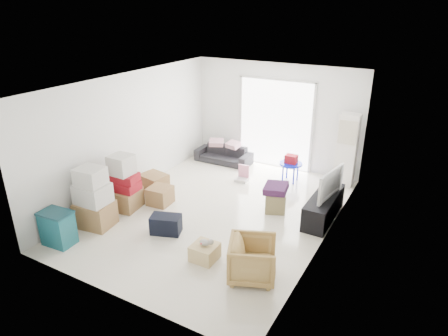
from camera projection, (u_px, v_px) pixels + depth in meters
room_shell at (217, 151)px, 7.86m from camera, size 4.98×6.48×3.18m
sliding_door at (275, 120)px, 10.30m from camera, size 2.10×0.04×2.33m
ac_tower at (347, 150)px, 9.30m from camera, size 0.45×0.30×1.75m
tv_console at (324, 207)px, 8.04m from camera, size 0.45×1.51×0.50m
television at (325, 193)px, 7.92m from camera, size 0.73×1.08×0.13m
sofa at (224, 152)px, 10.85m from camera, size 1.56×0.49×0.61m
pillow_left at (216, 138)px, 10.79m from camera, size 0.45×0.42×0.12m
pillow_right at (233, 140)px, 10.61m from camera, size 0.37×0.32×0.11m
armchair at (253, 258)px, 6.25m from camera, size 0.90×0.92×0.74m
storage_bins at (58, 228)px, 7.15m from camera, size 0.59×0.44×0.65m
box_stack_a at (94, 200)px, 7.67m from camera, size 0.74×0.64×1.22m
box_stack_b at (124, 186)px, 8.34m from camera, size 0.68×0.67×1.20m
box_stack_c at (154, 183)px, 9.21m from camera, size 0.66×0.58×0.42m
loose_box at (160, 195)px, 8.64m from camera, size 0.50×0.50×0.39m
duffel_bag at (166, 224)px, 7.56m from camera, size 0.64×0.51×0.36m
ottoman at (275, 202)px, 8.34m from camera, size 0.54×0.54×0.41m
blanket at (276, 190)px, 8.24m from camera, size 0.52×0.52×0.14m
kids_table at (291, 163)px, 9.62m from camera, size 0.56×0.56×0.68m
toy_walker at (242, 177)px, 9.79m from camera, size 0.31×0.27×0.39m
wood_crate at (205, 252)px, 6.79m from camera, size 0.42×0.42×0.28m
plush_bunny at (206, 242)px, 6.70m from camera, size 0.25×0.15×0.13m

